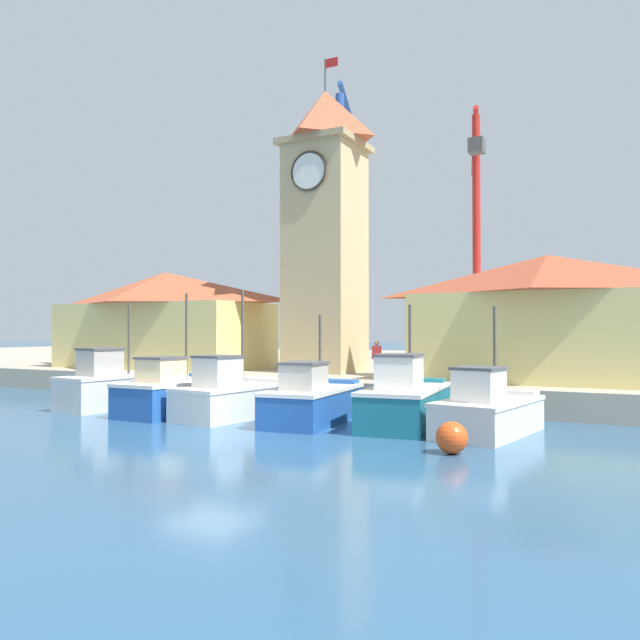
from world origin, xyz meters
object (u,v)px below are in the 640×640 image
warehouse_right (548,316)px  fishing_boat_left_outer (175,393)px  fishing_boat_left_inner (231,396)px  clock_tower (325,223)px  fishing_boat_mid_right (488,411)px  fishing_boat_far_left (116,387)px  mooring_buoy (452,438)px  fishing_boat_center (405,401)px  port_crane_near (341,257)px  dock_worker_near_tower (377,359)px  port_crane_far (477,264)px  warehouse_left (165,319)px  fishing_boat_mid_left (313,401)px

warehouse_right → fishing_boat_left_outer: bearing=-143.0°
fishing_boat_left_inner → clock_tower: bearing=97.4°
fishing_boat_mid_right → fishing_boat_far_left: bearing=-178.8°
fishing_boat_mid_right → mooring_buoy: size_ratio=5.63×
fishing_boat_center → port_crane_near: (-10.76, 17.68, 7.06)m
dock_worker_near_tower → port_crane_far: bearing=91.6°
fishing_boat_center → clock_tower: size_ratio=0.33×
fishing_boat_left_inner → warehouse_right: bearing=43.3°
fishing_boat_left_inner → fishing_boat_left_outer: bearing=-178.1°
warehouse_left → clock_tower: bearing=3.6°
clock_tower → mooring_buoy: (9.80, -12.35, -7.97)m
fishing_boat_mid_left → port_crane_far: (-0.69, 25.49, 7.02)m
port_crane_far → dock_worker_near_tower: (0.55, -19.65, -5.88)m
dock_worker_near_tower → clock_tower: bearing=140.1°
fishing_boat_center → warehouse_right: (3.27, 7.81, 2.82)m
fishing_boat_center → fishing_boat_left_inner: bearing=-171.2°
port_crane_near → port_crane_far: bearing=45.3°
fishing_boat_far_left → dock_worker_near_tower: size_ratio=2.96×
fishing_boat_left_inner → dock_worker_near_tower: fishing_boat_left_inner is taller
fishing_boat_left_outer → fishing_boat_mid_right: fishing_boat_left_outer is taller
warehouse_right → port_crane_near: bearing=144.9°
clock_tower → warehouse_left: (-9.75, -0.62, -4.65)m
clock_tower → warehouse_right: size_ratio=1.49×
port_crane_near → dock_worker_near_tower: port_crane_near is taller
fishing_boat_center → mooring_buoy: bearing=-55.5°
fishing_boat_left_inner → warehouse_left: size_ratio=0.38×
dock_worker_near_tower → fishing_boat_left_outer: bearing=-130.7°
clock_tower → dock_worker_near_tower: clock_tower is taller
fishing_boat_center → fishing_boat_mid_right: bearing=-8.8°
fishing_boat_left_outer → fishing_boat_mid_right: bearing=3.1°
fishing_boat_left_inner → mooring_buoy: bearing=-17.6°
fishing_boat_far_left → mooring_buoy: bearing=-11.7°
fishing_boat_far_left → clock_tower: size_ratio=0.31×
port_crane_near → dock_worker_near_tower: bearing=-58.5°
clock_tower → port_crane_near: port_crane_near is taller
port_crane_near → dock_worker_near_tower: (7.65, -12.48, -6.00)m
fishing_boat_mid_left → clock_tower: size_ratio=0.31×
warehouse_right → dock_worker_near_tower: size_ratio=6.45×
fishing_boat_left_inner → dock_worker_near_tower: 6.89m
warehouse_right → mooring_buoy: warehouse_right is taller
fishing_boat_left_inner → port_crane_near: (-4.73, 18.61, 7.11)m
fishing_boat_far_left → mooring_buoy: size_ratio=6.07×
fishing_boat_left_inner → warehouse_right: size_ratio=0.43×
fishing_boat_mid_left → clock_tower: (-4.32, 9.33, 7.65)m
fishing_boat_left_inner → fishing_boat_mid_left: 3.08m
mooring_buoy → warehouse_left: bearing=149.0°
fishing_boat_far_left → port_crane_far: 27.68m
fishing_boat_left_outer → mooring_buoy: bearing=-13.5°
fishing_boat_mid_left → fishing_boat_center: size_ratio=0.95×
fishing_boat_left_outer → fishing_boat_mid_left: fishing_boat_left_outer is taller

